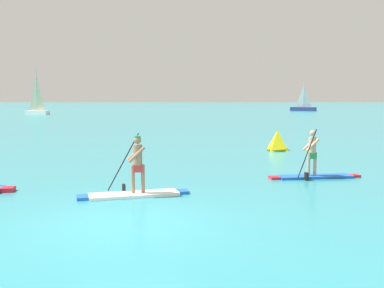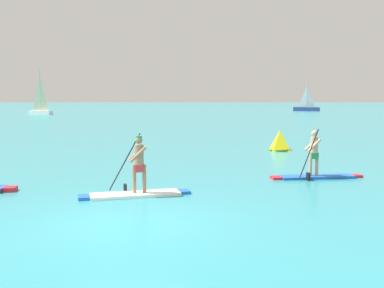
{
  "view_description": "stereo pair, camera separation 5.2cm",
  "coord_description": "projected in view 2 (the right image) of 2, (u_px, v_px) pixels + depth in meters",
  "views": [
    {
      "loc": [
        1.43,
        -9.86,
        2.82
      ],
      "look_at": [
        1.56,
        7.94,
        0.94
      ],
      "focal_mm": 42.01,
      "sensor_mm": 36.0,
      "label": 1
    },
    {
      "loc": [
        1.48,
        -9.86,
        2.82
      ],
      "look_at": [
        1.56,
        7.94,
        0.94
      ],
      "focal_mm": 42.01,
      "sensor_mm": 36.0,
      "label": 2
    }
  ],
  "objects": [
    {
      "name": "ground",
      "position": [
        124.0,
        222.0,
        10.09
      ],
      "size": [
        440.0,
        440.0,
        0.0
      ],
      "primitive_type": "plane",
      "color": "teal"
    },
    {
      "name": "paddleboarder_mid_center",
      "position": [
        134.0,
        183.0,
        12.77
      ],
      "size": [
        3.18,
        1.36,
        1.82
      ],
      "rotation": [
        0.0,
        0.0,
        3.41
      ],
      "color": "white",
      "rests_on": "ground"
    },
    {
      "name": "paddleboarder_far_right",
      "position": [
        313.0,
        167.0,
        15.57
      ],
      "size": [
        3.27,
        1.04,
        1.79
      ],
      "rotation": [
        0.0,
        0.0,
        3.27
      ],
      "color": "blue",
      "rests_on": "ground"
    },
    {
      "name": "race_marker_buoy",
      "position": [
        278.0,
        142.0,
        23.65
      ],
      "size": [
        1.31,
        1.31,
        1.07
      ],
      "color": "yellow",
      "rests_on": "ground"
    },
    {
      "name": "sailboat_left_horizon",
      "position": [
        38.0,
        107.0,
        72.11
      ],
      "size": [
        4.15,
        2.36,
        7.44
      ],
      "rotation": [
        0.0,
        0.0,
        5.94
      ],
      "color": "white",
      "rests_on": "ground"
    },
    {
      "name": "sailboat_right_horizon",
      "position": [
        304.0,
        107.0,
        89.19
      ],
      "size": [
        5.1,
        3.26,
        5.88
      ],
      "rotation": [
        0.0,
        0.0,
        2.72
      ],
      "color": "navy",
      "rests_on": "ground"
    }
  ]
}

